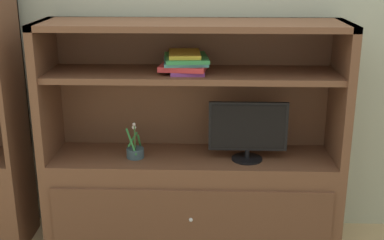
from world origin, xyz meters
The scene contains 5 objects.
painted_rear_wall centered at (0.00, 0.75, 1.40)m, with size 6.00×0.10×2.80m, color #ADB29E.
media_console centered at (0.00, 0.41, 0.47)m, with size 1.82×0.50×1.45m.
tv_monitor centered at (0.34, 0.34, 0.82)m, with size 0.48×0.19×0.37m.
potted_plant centered at (-0.35, 0.36, 0.66)m, with size 0.11×0.12×0.23m.
magazine_stack centered at (-0.04, 0.40, 1.22)m, with size 0.30×0.34×0.12m.
Camera 1 is at (0.10, -2.57, 1.81)m, focal length 47.68 mm.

